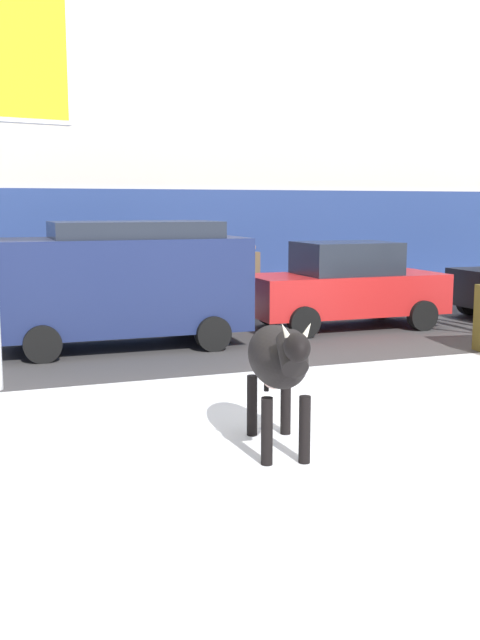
% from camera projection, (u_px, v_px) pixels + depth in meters
% --- Properties ---
extents(ground_plane, '(120.00, 120.00, 0.00)m').
position_uv_depth(ground_plane, '(357.00, 460.00, 7.66)').
color(ground_plane, white).
extents(road_strip, '(60.00, 5.60, 0.01)m').
position_uv_depth(road_strip, '(176.00, 343.00, 14.15)').
color(road_strip, '#423F3F').
rests_on(road_strip, ground).
extents(building_facade, '(44.00, 6.10, 13.00)m').
position_uv_depth(building_facade, '(99.00, 61.00, 20.08)').
color(building_facade, beige).
rests_on(building_facade, ground).
extents(cow_black, '(0.89, 1.94, 1.54)m').
position_uv_depth(cow_black, '(279.00, 360.00, 7.80)').
color(cow_black, black).
rests_on(cow_black, ground).
extents(car_navy_van, '(4.62, 2.16, 2.32)m').
position_uv_depth(car_navy_van, '(121.00, 281.00, 13.57)').
color(car_navy_van, '#19234C').
rests_on(car_navy_van, ground).
extents(car_red_sedan, '(4.22, 2.02, 1.84)m').
position_uv_depth(car_red_sedan, '(345.00, 286.00, 15.79)').
color(car_red_sedan, red).
rests_on(car_red_sedan, ground).
extents(pedestrian_near_billboard, '(0.36, 0.24, 1.73)m').
position_uv_depth(pedestrian_near_billboard, '(252.00, 279.00, 17.52)').
color(pedestrian_near_billboard, '#282833').
rests_on(pedestrian_near_billboard, ground).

